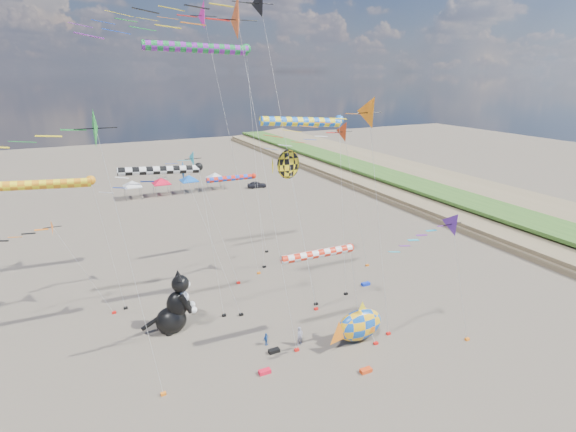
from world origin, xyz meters
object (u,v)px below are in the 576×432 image
(child_blue, at_px, (266,339))
(child_green, at_px, (362,333))
(parked_car, at_px, (257,185))
(person_adult, at_px, (300,336))
(fish_inflatable, at_px, (359,325))
(cat_inflatable, at_px, (173,302))

(child_blue, bearing_deg, child_green, -49.83)
(child_blue, bearing_deg, parked_car, 39.08)
(child_green, bearing_deg, person_adult, -168.33)
(fish_inflatable, height_order, child_green, fish_inflatable)
(parked_car, bearing_deg, fish_inflatable, 176.52)
(person_adult, relative_size, parked_car, 0.44)
(person_adult, relative_size, child_blue, 1.49)
(fish_inflatable, height_order, child_blue, fish_inflatable)
(cat_inflatable, xyz_separation_m, fish_inflatable, (13.32, -8.41, -1.16))
(person_adult, distance_m, child_blue, 2.78)
(cat_inflatable, height_order, child_green, cat_inflatable)
(person_adult, bearing_deg, child_green, -35.53)
(cat_inflatable, relative_size, child_green, 4.34)
(fish_inflatable, distance_m, child_blue, 7.74)
(person_adult, distance_m, parked_car, 52.90)
(cat_inflatable, distance_m, fish_inflatable, 15.79)
(child_green, bearing_deg, cat_inflatable, 178.01)
(child_green, height_order, child_blue, child_green)
(cat_inflatable, bearing_deg, child_green, -24.81)
(cat_inflatable, xyz_separation_m, child_green, (13.71, -8.29, -2.08))
(child_blue, bearing_deg, cat_inflatable, 108.48)
(cat_inflatable, distance_m, parked_car, 50.37)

